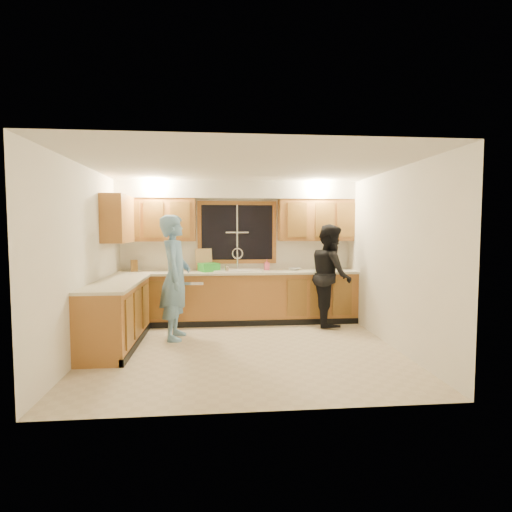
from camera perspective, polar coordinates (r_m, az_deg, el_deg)
The scene contains 26 objects.
floor at distance 5.69m, azimuth -1.73°, elevation -13.17°, with size 4.20×4.20×0.00m, color beige.
ceiling at distance 5.50m, azimuth -1.78°, elevation 12.59°, with size 4.20×4.20×0.00m, color silver.
wall_back at distance 7.34m, azimuth -2.70°, elevation 0.65°, with size 4.20×4.20×0.00m, color white.
wall_left at distance 5.71m, azimuth -23.27°, elevation -0.63°, with size 3.80×3.80×0.00m, color white.
wall_right at distance 5.96m, azimuth 18.82°, elevation -0.34°, with size 3.80×3.80×0.00m, color white.
base_cabinets_back at distance 7.14m, azimuth -2.57°, elevation -6.00°, with size 4.20×0.60×0.88m, color #AC6D32.
base_cabinets_left at distance 6.08m, azimuth -19.32°, elevation -7.98°, with size 0.60×1.90×0.88m, color #AC6D32.
countertop_back at distance 7.06m, azimuth -2.57°, elevation -2.34°, with size 4.20×0.63×0.04m, color beige.
countertop_left at distance 6.00m, azimuth -19.28°, elevation -3.68°, with size 0.63×1.90×0.04m, color beige.
upper_cabinets_left at distance 7.24m, azimuth -14.04°, elevation 5.04°, with size 1.35×0.33×0.75m, color #AC6D32.
upper_cabinets_right at distance 7.37m, azimuth 8.52°, elevation 5.09°, with size 1.35×0.33×0.75m, color #AC6D32.
upper_cabinets_return at distance 6.73m, azimuth -19.13°, elevation 5.03°, with size 0.33×0.90×0.75m, color #AC6D32.
soffit at distance 7.19m, azimuth -2.66°, elevation 9.36°, with size 4.20×0.35×0.30m, color silver.
window_frame at distance 7.32m, azimuth -2.71°, elevation 3.38°, with size 1.44×0.03×1.14m.
sink at distance 7.08m, azimuth -2.58°, elevation -2.60°, with size 0.86×0.52×0.57m.
dishwasher at distance 7.14m, azimuth -9.43°, elevation -6.28°, with size 0.60×0.56×0.82m, color silver.
stove at distance 5.54m, azimuth -20.75°, elevation -9.08°, with size 0.58×0.75×0.90m, color silver.
man at distance 6.15m, azimuth -11.46°, elevation -2.99°, with size 0.68×0.45×1.88m, color #6899C4.
woman at distance 7.03m, azimuth 10.63°, elevation -2.65°, with size 0.85×0.66×1.75m, color black.
knife_block at distance 7.32m, azimuth -17.01°, elevation -1.33°, with size 0.11×0.09×0.20m, color olive.
cutting_board at distance 7.20m, azimuth -7.46°, elevation -0.50°, with size 0.30×0.02×0.39m, color tan.
dish_crate at distance 7.05m, azimuth -6.75°, elevation -1.61°, with size 0.31×0.29×0.15m, color green.
soap_bottle at distance 7.24m, azimuth 1.55°, elevation -1.24°, with size 0.09×0.09×0.20m, color #ED5A7E.
bowl at distance 7.23m, azimuth 5.51°, elevation -1.85°, with size 0.20×0.20×0.05m, color silver.
can_left at distance 6.86m, azimuth -4.18°, elevation -1.88°, with size 0.06×0.06×0.11m, color #BCA991.
can_right at distance 6.84m, azimuth -4.20°, elevation -1.86°, with size 0.07×0.07×0.12m, color #BCA991.
Camera 1 is at (-0.35, -5.42, 1.68)m, focal length 28.00 mm.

